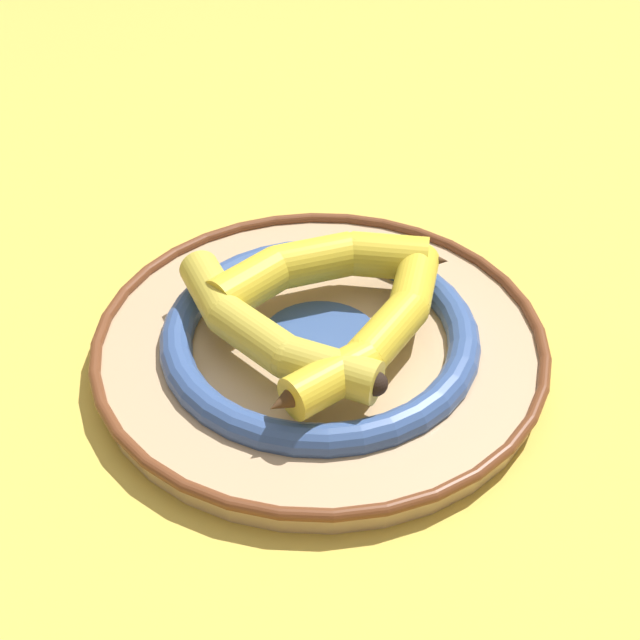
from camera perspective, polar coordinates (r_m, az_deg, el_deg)
ground_plane at (r=0.68m, az=1.36°, el=-3.30°), size 2.80×2.80×0.00m
decorative_bowl at (r=0.68m, az=-0.00°, el=-1.40°), size 0.35×0.35×0.03m
banana_a at (r=0.64m, az=-3.87°, el=-0.56°), size 0.18×0.15×0.03m
banana_b at (r=0.64m, az=3.62°, el=-0.79°), size 0.11×0.20×0.03m
banana_c at (r=0.70m, az=0.16°, el=3.50°), size 0.18×0.11×0.04m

